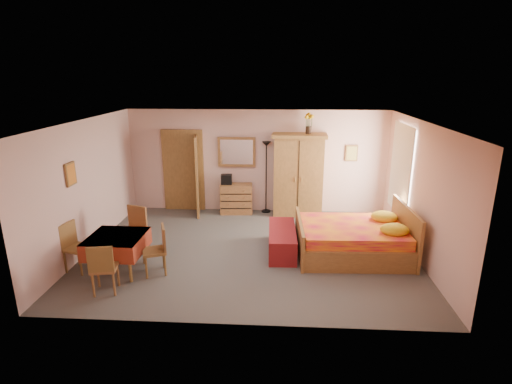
# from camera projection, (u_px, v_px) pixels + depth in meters

# --- Properties ---
(floor) EXTENTS (6.50, 6.50, 0.00)m
(floor) POSITION_uv_depth(u_px,v_px,m) (250.00, 250.00, 8.11)
(floor) COLOR #5E5953
(floor) RESTS_ON ground
(ceiling) EXTENTS (6.50, 6.50, 0.00)m
(ceiling) POSITION_uv_depth(u_px,v_px,m) (250.00, 121.00, 7.36)
(ceiling) COLOR brown
(ceiling) RESTS_ON wall_back
(wall_back) EXTENTS (6.50, 0.10, 2.60)m
(wall_back) POSITION_uv_depth(u_px,v_px,m) (257.00, 162.00, 10.13)
(wall_back) COLOR beige
(wall_back) RESTS_ON floor
(wall_front) EXTENTS (6.50, 0.10, 2.60)m
(wall_front) POSITION_uv_depth(u_px,v_px,m) (236.00, 241.00, 5.35)
(wall_front) COLOR beige
(wall_front) RESTS_ON floor
(wall_left) EXTENTS (0.10, 5.00, 2.60)m
(wall_left) POSITION_uv_depth(u_px,v_px,m) (87.00, 186.00, 7.92)
(wall_left) COLOR beige
(wall_left) RESTS_ON floor
(wall_right) EXTENTS (0.10, 5.00, 2.60)m
(wall_right) POSITION_uv_depth(u_px,v_px,m) (421.00, 192.00, 7.55)
(wall_right) COLOR beige
(wall_right) RESTS_ON floor
(doorway) EXTENTS (1.06, 0.12, 2.15)m
(doorway) POSITION_uv_depth(u_px,v_px,m) (184.00, 171.00, 10.29)
(doorway) COLOR #9E6B35
(doorway) RESTS_ON floor
(window) EXTENTS (0.08, 1.40, 1.95)m
(window) POSITION_uv_depth(u_px,v_px,m) (401.00, 169.00, 8.66)
(window) COLOR white
(window) RESTS_ON wall_right
(picture_left) EXTENTS (0.04, 0.32, 0.42)m
(picture_left) POSITION_uv_depth(u_px,v_px,m) (71.00, 174.00, 7.23)
(picture_left) COLOR orange
(picture_left) RESTS_ON wall_left
(picture_back) EXTENTS (0.30, 0.04, 0.40)m
(picture_back) POSITION_uv_depth(u_px,v_px,m) (352.00, 153.00, 9.89)
(picture_back) COLOR #D8BF59
(picture_back) RESTS_ON wall_back
(chest_of_drawers) EXTENTS (0.83, 0.46, 0.76)m
(chest_of_drawers) POSITION_uv_depth(u_px,v_px,m) (236.00, 199.00, 10.17)
(chest_of_drawers) COLOR #965E32
(chest_of_drawers) RESTS_ON floor
(wall_mirror) EXTENTS (0.95, 0.05, 0.75)m
(wall_mirror) POSITION_uv_depth(u_px,v_px,m) (237.00, 152.00, 10.04)
(wall_mirror) COLOR white
(wall_mirror) RESTS_ON wall_back
(stereo) EXTENTS (0.28, 0.21, 0.25)m
(stereo) POSITION_uv_depth(u_px,v_px,m) (227.00, 179.00, 10.05)
(stereo) COLOR black
(stereo) RESTS_ON chest_of_drawers
(floor_lamp) EXTENTS (0.26, 0.26, 1.83)m
(floor_lamp) POSITION_uv_depth(u_px,v_px,m) (266.00, 177.00, 10.11)
(floor_lamp) COLOR black
(floor_lamp) RESTS_ON floor
(wardrobe) EXTENTS (1.34, 0.73, 2.06)m
(wardrobe) POSITION_uv_depth(u_px,v_px,m) (298.00, 175.00, 9.87)
(wardrobe) COLOR #A57238
(wardrobe) RESTS_ON floor
(sunflower_vase) EXTENTS (0.20, 0.20, 0.50)m
(sunflower_vase) POSITION_uv_depth(u_px,v_px,m) (309.00, 123.00, 9.51)
(sunflower_vase) COLOR yellow
(sunflower_vase) RESTS_ON wardrobe
(bed) EXTENTS (2.20, 1.76, 1.00)m
(bed) POSITION_uv_depth(u_px,v_px,m) (352.00, 231.00, 7.80)
(bed) COLOR red
(bed) RESTS_ON floor
(bench) EXTENTS (0.56, 1.44, 0.47)m
(bench) POSITION_uv_depth(u_px,v_px,m) (282.00, 240.00, 8.00)
(bench) COLOR maroon
(bench) RESTS_ON floor
(dining_table) EXTENTS (0.96, 0.96, 0.70)m
(dining_table) POSITION_uv_depth(u_px,v_px,m) (118.00, 254.00, 7.14)
(dining_table) COLOR maroon
(dining_table) RESTS_ON floor
(chair_south) EXTENTS (0.46, 0.46, 0.87)m
(chair_south) POSITION_uv_depth(u_px,v_px,m) (104.00, 267.00, 6.47)
(chair_south) COLOR #965F32
(chair_south) RESTS_ON floor
(chair_north) EXTENTS (0.55, 0.55, 0.96)m
(chair_north) POSITION_uv_depth(u_px,v_px,m) (132.00, 232.00, 7.79)
(chair_north) COLOR brown
(chair_north) RESTS_ON floor
(chair_west) EXTENTS (0.49, 0.49, 0.90)m
(chair_west) POSITION_uv_depth(u_px,v_px,m) (78.00, 247.00, 7.17)
(chair_west) COLOR olive
(chair_west) RESTS_ON floor
(chair_east) EXTENTS (0.51, 0.51, 0.88)m
(chair_east) POSITION_uv_depth(u_px,v_px,m) (154.00, 250.00, 7.07)
(chair_east) COLOR olive
(chair_east) RESTS_ON floor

